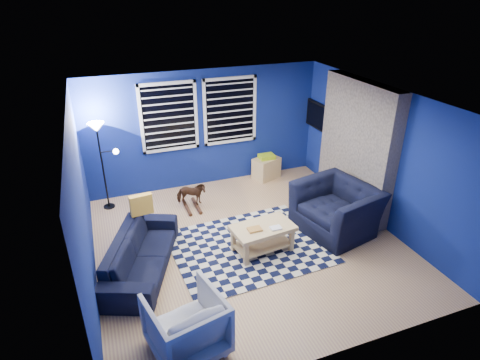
% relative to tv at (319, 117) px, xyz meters
% --- Properties ---
extents(floor, '(5.00, 5.00, 0.00)m').
position_rel_tv_xyz_m(floor, '(-2.45, -2.00, -1.40)').
color(floor, tan).
rests_on(floor, ground).
extents(ceiling, '(5.00, 5.00, 0.00)m').
position_rel_tv_xyz_m(ceiling, '(-2.45, -2.00, 1.10)').
color(ceiling, white).
rests_on(ceiling, wall_back).
extents(wall_back, '(5.00, 0.00, 5.00)m').
position_rel_tv_xyz_m(wall_back, '(-2.45, 0.50, -0.15)').
color(wall_back, navy).
rests_on(wall_back, floor).
extents(wall_left, '(0.00, 5.00, 5.00)m').
position_rel_tv_xyz_m(wall_left, '(-4.95, -2.00, -0.15)').
color(wall_left, navy).
rests_on(wall_left, floor).
extents(wall_right, '(0.00, 5.00, 5.00)m').
position_rel_tv_xyz_m(wall_right, '(0.05, -2.00, -0.15)').
color(wall_right, navy).
rests_on(wall_right, floor).
extents(fireplace, '(0.65, 2.00, 2.50)m').
position_rel_tv_xyz_m(fireplace, '(-0.09, -1.50, -0.20)').
color(fireplace, gray).
rests_on(fireplace, floor).
extents(window_left, '(1.17, 0.06, 1.42)m').
position_rel_tv_xyz_m(window_left, '(-3.20, 0.46, 0.20)').
color(window_left, black).
rests_on(window_left, wall_back).
extents(window_right, '(1.17, 0.06, 1.42)m').
position_rel_tv_xyz_m(window_right, '(-1.90, 0.46, 0.20)').
color(window_right, black).
rests_on(window_right, wall_back).
extents(tv, '(0.07, 1.00, 0.58)m').
position_rel_tv_xyz_m(tv, '(0.00, 0.00, 0.00)').
color(tv, black).
rests_on(tv, wall_right).
extents(rug, '(2.59, 2.11, 0.02)m').
position_rel_tv_xyz_m(rug, '(-2.49, -2.12, -1.39)').
color(rug, black).
rests_on(rug, floor).
extents(sofa, '(2.15, 1.49, 0.58)m').
position_rel_tv_xyz_m(sofa, '(-4.25, -2.08, -1.11)').
color(sofa, black).
rests_on(sofa, floor).
extents(armchair_big, '(1.55, 1.43, 0.86)m').
position_rel_tv_xyz_m(armchair_big, '(-0.83, -2.15, -0.97)').
color(armchair_big, black).
rests_on(armchair_big, floor).
extents(armchair_bent, '(1.00, 1.02, 0.78)m').
position_rel_tv_xyz_m(armchair_bent, '(-3.96, -3.80, -1.01)').
color(armchair_bent, gray).
rests_on(armchair_bent, floor).
extents(rocking_horse, '(0.43, 0.63, 0.49)m').
position_rel_tv_xyz_m(rocking_horse, '(-3.06, -0.50, -1.09)').
color(rocking_horse, '#402214').
rests_on(rocking_horse, floor).
extents(coffee_table, '(1.06, 0.69, 0.50)m').
position_rel_tv_xyz_m(coffee_table, '(-2.32, -2.29, -1.05)').
color(coffee_table, tan).
rests_on(coffee_table, rug).
extents(cabinet, '(0.67, 0.56, 0.57)m').
position_rel_tv_xyz_m(cabinet, '(-1.12, 0.25, -1.15)').
color(cabinet, tan).
rests_on(cabinet, floor).
extents(floor_lamp, '(0.48, 0.29, 1.75)m').
position_rel_tv_xyz_m(floor_lamp, '(-4.58, 0.12, 0.04)').
color(floor_lamp, black).
rests_on(floor_lamp, floor).
extents(throw_pillow, '(0.38, 0.15, 0.35)m').
position_rel_tv_xyz_m(throw_pillow, '(-4.10, -1.38, -0.64)').
color(throw_pillow, gold).
rests_on(throw_pillow, sofa).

